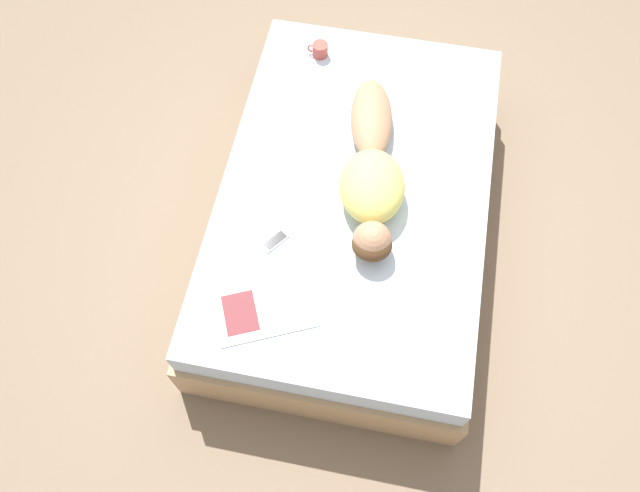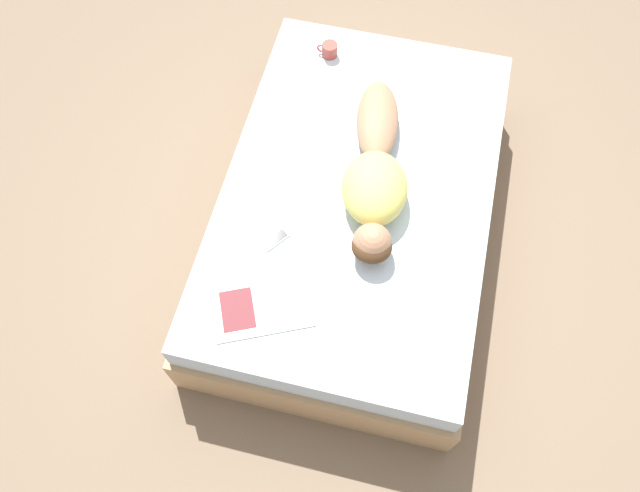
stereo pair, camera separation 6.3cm
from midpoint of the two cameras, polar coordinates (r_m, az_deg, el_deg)
name	(u,v)px [view 1 (the left image)]	position (r m, az deg, el deg)	size (l,w,h in m)	color
ground_plane	(351,233)	(3.91, 2.39, 1.19)	(12.00, 12.00, 0.00)	#7A6651
bed	(353,211)	(3.68, 2.55, 3.19)	(1.51, 2.34, 0.55)	tan
person	(372,175)	(3.36, 4.22, 6.49)	(0.44, 1.21, 0.23)	#A37556
open_magazine	(264,308)	(3.12, -5.74, -5.68)	(0.58, 0.49, 0.01)	silver
coffee_mug	(320,50)	(4.00, -0.49, 17.52)	(0.13, 0.09, 0.08)	#993D33
cell_phone	(275,241)	(3.27, -4.67, 0.48)	(0.14, 0.16, 0.01)	silver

